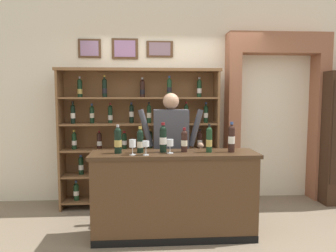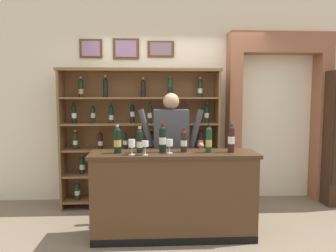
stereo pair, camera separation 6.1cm
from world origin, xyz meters
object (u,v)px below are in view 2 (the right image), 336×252
(wine_shelf, at_px, (141,134))
(tasting_counter, at_px, (174,195))
(tasting_bottle_rosso, at_px, (140,141))
(wine_glass_spare, at_px, (145,144))
(wine_glass_left, at_px, (132,144))
(wine_glass_right, at_px, (169,143))
(tasting_bottle_super_tuscan, at_px, (184,141))
(shopkeeper, at_px, (171,142))
(tasting_bottle_grappa, at_px, (117,140))
(tasting_bottle_bianco, at_px, (209,140))
(tasting_bottle_chianti, at_px, (231,138))
(tasting_bottle_brunello, at_px, (163,138))

(wine_shelf, xyz_separation_m, tasting_counter, (0.41, -1.07, -0.56))
(tasting_bottle_rosso, xyz_separation_m, wine_glass_spare, (0.06, -0.15, -0.02))
(wine_glass_left, height_order, wine_glass_right, wine_glass_left)
(wine_glass_spare, bearing_deg, wine_glass_left, 170.18)
(tasting_bottle_super_tuscan, height_order, wine_glass_spare, tasting_bottle_super_tuscan)
(tasting_bottle_super_tuscan, bearing_deg, wine_glass_left, -166.15)
(shopkeeper, xyz_separation_m, wine_glass_spare, (-0.31, -0.62, 0.07))
(tasting_counter, xyz_separation_m, tasting_bottle_grappa, (-0.62, -0.01, 0.63))
(tasting_counter, relative_size, shopkeeper, 1.14)
(tasting_bottle_super_tuscan, distance_m, wine_glass_spare, 0.46)
(tasting_bottle_grappa, relative_size, tasting_bottle_rosso, 1.08)
(tasting_bottle_bianco, bearing_deg, tasting_bottle_rosso, 178.29)
(wine_glass_spare, bearing_deg, tasting_bottle_rosso, 112.27)
(shopkeeper, bearing_deg, tasting_bottle_chianti, -37.70)
(tasting_bottle_grappa, xyz_separation_m, tasting_bottle_chianti, (1.26, -0.01, 0.01))
(tasting_bottle_grappa, relative_size, tasting_bottle_bianco, 0.99)
(tasting_bottle_grappa, xyz_separation_m, tasting_bottle_bianco, (1.01, -0.00, -0.00))
(wine_glass_left, bearing_deg, tasting_bottle_chianti, 5.15)
(wine_glass_left, bearing_deg, wine_glass_right, 10.27)
(tasting_bottle_rosso, bearing_deg, wine_glass_right, -9.64)
(tasting_bottle_bianco, distance_m, wine_glass_right, 0.44)
(tasting_bottle_rosso, height_order, wine_glass_spare, tasting_bottle_rosso)
(tasting_bottle_rosso, xyz_separation_m, tasting_bottle_chianti, (1.02, -0.03, 0.03))
(shopkeeper, xyz_separation_m, tasting_bottle_bianco, (0.39, -0.49, 0.10))
(wine_shelf, height_order, tasting_bottle_bianco, wine_shelf)
(shopkeeper, xyz_separation_m, tasting_bottle_grappa, (-0.62, -0.49, 0.10))
(wine_shelf, bearing_deg, wine_glass_spare, -85.61)
(wine_glass_spare, xyz_separation_m, wine_glass_right, (0.26, 0.10, -0.01))
(tasting_counter, xyz_separation_m, tasting_bottle_super_tuscan, (0.11, 0.03, 0.61))
(shopkeeper, height_order, wine_glass_spare, shopkeeper)
(shopkeeper, height_order, wine_glass_left, shopkeeper)
(wine_shelf, relative_size, tasting_bottle_grappa, 7.22)
(tasting_bottle_chianti, bearing_deg, tasting_bottle_super_tuscan, 175.48)
(tasting_bottle_rosso, xyz_separation_m, tasting_bottle_super_tuscan, (0.49, 0.01, -0.01))
(tasting_counter, height_order, tasting_bottle_super_tuscan, tasting_bottle_super_tuscan)
(tasting_bottle_super_tuscan, relative_size, wine_glass_right, 1.78)
(wine_shelf, distance_m, tasting_bottle_chianti, 1.51)
(tasting_bottle_brunello, xyz_separation_m, wine_glass_left, (-0.33, -0.14, -0.04))
(wine_glass_left, relative_size, wine_glass_right, 1.07)
(tasting_bottle_bianco, relative_size, tasting_bottle_chianti, 0.94)
(wine_glass_spare, bearing_deg, tasting_bottle_bianco, 10.54)
(wine_glass_left, bearing_deg, tasting_bottle_rosso, 58.52)
(tasting_bottle_brunello, xyz_separation_m, tasting_bottle_super_tuscan, (0.24, -0.00, -0.03))
(tasting_bottle_bianco, xyz_separation_m, wine_glass_left, (-0.85, -0.11, -0.03))
(tasting_bottle_super_tuscan, bearing_deg, tasting_bottle_chianti, -4.52)
(wine_shelf, xyz_separation_m, tasting_bottle_bianco, (0.80, -1.08, 0.07))
(tasting_bottle_rosso, relative_size, wine_glass_spare, 1.91)
(tasting_bottle_rosso, height_order, wine_glass_right, tasting_bottle_rosso)
(tasting_bottle_rosso, height_order, tasting_bottle_bianco, tasting_bottle_bianco)
(tasting_bottle_brunello, bearing_deg, wine_glass_right, -43.73)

